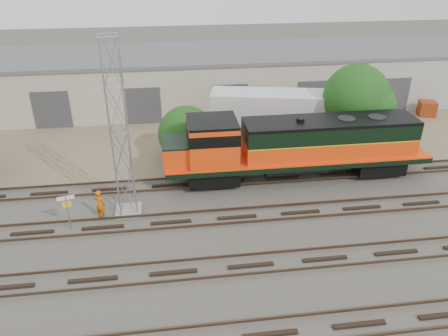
{
  "coord_description": "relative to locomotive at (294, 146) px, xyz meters",
  "views": [
    {
      "loc": [
        -3.75,
        -20.39,
        15.07
      ],
      "look_at": [
        -0.47,
        4.0,
        2.2
      ],
      "focal_mm": 35.0,
      "sensor_mm": 36.0,
      "label": 1
    }
  ],
  "objects": [
    {
      "name": "ground",
      "position": [
        -4.63,
        -6.0,
        -2.52
      ],
      "size": [
        140.0,
        140.0,
        0.0
      ],
      "primitive_type": "plane",
      "color": "#47423A",
      "rests_on": "ground"
    },
    {
      "name": "dirt_strip",
      "position": [
        -4.63,
        9.0,
        -2.51
      ],
      "size": [
        80.0,
        16.0,
        0.02
      ],
      "primitive_type": "cube",
      "color": "#726047",
      "rests_on": "ground"
    },
    {
      "name": "tracks",
      "position": [
        -4.63,
        -9.0,
        -2.45
      ],
      "size": [
        80.0,
        20.4,
        0.28
      ],
      "color": "black",
      "rests_on": "ground"
    },
    {
      "name": "warehouse",
      "position": [
        -4.59,
        16.98,
        0.13
      ],
      "size": [
        58.4,
        10.4,
        5.3
      ],
      "color": "#B7AA98",
      "rests_on": "ground"
    },
    {
      "name": "locomotive",
      "position": [
        0.0,
        0.0,
        0.0
      ],
      "size": [
        18.45,
        3.24,
        4.43
      ],
      "color": "black",
      "rests_on": "tracks"
    },
    {
      "name": "signal_tower",
      "position": [
        -11.23,
        -2.91,
        2.71
      ],
      "size": [
        1.59,
        1.59,
        10.77
      ],
      "rotation": [
        0.0,
        0.0,
        0.17
      ],
      "color": "gray",
      "rests_on": "ground"
    },
    {
      "name": "sign_post",
      "position": [
        -14.45,
        -4.39,
        -0.89
      ],
      "size": [
        0.94,
        0.26,
        2.34
      ],
      "color": "gray",
      "rests_on": "ground"
    },
    {
      "name": "worker",
      "position": [
        -12.82,
        -3.32,
        -1.57
      ],
      "size": [
        0.83,
        0.74,
        1.91
      ],
      "primitive_type": "imported",
      "rotation": [
        0.0,
        0.0,
        2.63
      ],
      "color": "#D65A0B",
      "rests_on": "ground"
    },
    {
      "name": "semi_trailer",
      "position": [
        2.34,
        5.84,
        0.2
      ],
      "size": [
        14.33,
        5.72,
        4.32
      ],
      "rotation": [
        0.0,
        0.0,
        -0.21
      ],
      "color": "silver",
      "rests_on": "ground"
    },
    {
      "name": "dumpster_blue",
      "position": [
        11.08,
        12.31,
        -1.77
      ],
      "size": [
        2.0,
        1.94,
        1.5
      ],
      "primitive_type": "cube",
      "rotation": [
        0.0,
        0.0,
        0.33
      ],
      "color": "#154E97",
      "rests_on": "ground"
    },
    {
      "name": "dumpster_red",
      "position": [
        16.29,
        10.46,
        -1.82
      ],
      "size": [
        1.81,
        1.74,
        1.4
      ],
      "primitive_type": "cube",
      "rotation": [
        0.0,
        0.0,
        -0.26
      ],
      "color": "maroon",
      "rests_on": "ground"
    },
    {
      "name": "tree_mid",
      "position": [
        -6.9,
        4.24,
        -0.71
      ],
      "size": [
        4.59,
        4.37,
        4.37
      ],
      "color": "#382619",
      "rests_on": "ground"
    },
    {
      "name": "tree_east",
      "position": [
        6.25,
        3.99,
        1.68
      ],
      "size": [
        5.36,
        5.11,
        6.9
      ],
      "color": "#382619",
      "rests_on": "ground"
    }
  ]
}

